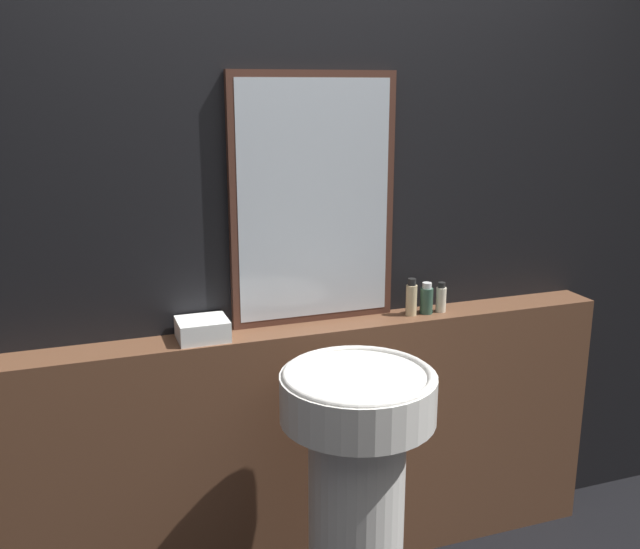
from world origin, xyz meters
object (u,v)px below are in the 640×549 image
pedestal_sink (357,489)px  shampoo_bottle (411,298)px  conditioner_bottle (426,299)px  lotion_bottle (441,298)px  mirror (314,201)px  towel_stack (202,329)px

pedestal_sink → shampoo_bottle: 0.74m
conditioner_bottle → lotion_bottle: (0.06, 0.00, -0.00)m
shampoo_bottle → lotion_bottle: shampoo_bottle is taller
pedestal_sink → lotion_bottle: (0.51, 0.43, 0.45)m
pedestal_sink → shampoo_bottle: shampoo_bottle is taller
mirror → towel_stack: (-0.42, -0.06, -0.40)m
mirror → towel_stack: bearing=-171.4°
mirror → conditioner_bottle: size_ratio=7.39×
towel_stack → shampoo_bottle: bearing=-0.0°
pedestal_sink → lotion_bottle: size_ratio=8.47×
mirror → conditioner_bottle: mirror is taller
conditioner_bottle → lotion_bottle: 0.06m
mirror → conditioner_bottle: (0.42, -0.06, -0.38)m
lotion_bottle → towel_stack: bearing=180.0°
mirror → shampoo_bottle: 0.52m
towel_stack → conditioner_bottle: size_ratio=1.41×
mirror → towel_stack: size_ratio=5.23×
shampoo_bottle → towel_stack: bearing=180.0°
shampoo_bottle → lotion_bottle: (0.12, 0.00, -0.01)m
shampoo_bottle → conditioner_bottle: 0.06m
lotion_bottle → conditioner_bottle: bearing=-180.0°
mirror → lotion_bottle: (0.48, -0.06, -0.39)m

